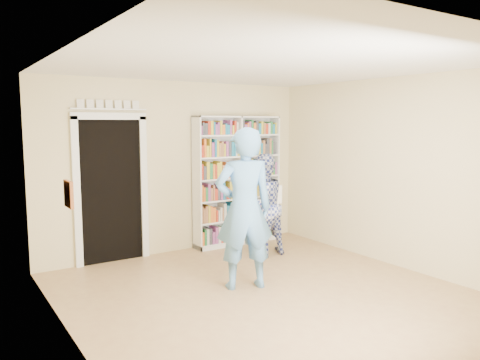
{
  "coord_description": "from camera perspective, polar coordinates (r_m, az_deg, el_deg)",
  "views": [
    {
      "loc": [
        -3.25,
        -4.23,
        2.05
      ],
      "look_at": [
        0.12,
        0.9,
        1.3
      ],
      "focal_mm": 35.0,
      "sensor_mm": 36.0,
      "label": 1
    }
  ],
  "objects": [
    {
      "name": "doorway",
      "position": [
        7.1,
        -15.43,
        -0.35
      ],
      "size": [
        1.1,
        0.08,
        2.43
      ],
      "color": "black",
      "rests_on": "floor"
    },
    {
      "name": "bookshelf",
      "position": [
        7.89,
        -0.34,
        -0.0
      ],
      "size": [
        1.57,
        0.3,
        2.16
      ],
      "rotation": [
        0.0,
        0.0,
        -0.19
      ],
      "color": "white",
      "rests_on": "floor"
    },
    {
      "name": "wall_left",
      "position": [
        4.4,
        -19.79,
        -2.63
      ],
      "size": [
        0.0,
        5.0,
        5.0
      ],
      "primitive_type": "plane",
      "rotation": [
        1.57,
        0.0,
        1.57
      ],
      "color": "beige",
      "rests_on": "floor"
    },
    {
      "name": "man_blue",
      "position": [
        5.77,
        0.51,
        -3.53
      ],
      "size": [
        0.84,
        0.68,
        2.0
      ],
      "primitive_type": "imported",
      "rotation": [
        0.0,
        0.0,
        2.82
      ],
      "color": "#5D96CE",
      "rests_on": "floor"
    },
    {
      "name": "wall_back",
      "position": [
        7.51,
        -7.51,
        1.54
      ],
      "size": [
        4.5,
        0.0,
        4.5
      ],
      "primitive_type": "plane",
      "rotation": [
        1.57,
        0.0,
        0.0
      ],
      "color": "beige",
      "rests_on": "floor"
    },
    {
      "name": "ceiling",
      "position": [
        5.37,
        4.3,
        13.87
      ],
      "size": [
        5.0,
        5.0,
        0.0
      ],
      "primitive_type": "plane",
      "rotation": [
        3.14,
        0.0,
        0.0
      ],
      "color": "white",
      "rests_on": "wall_back"
    },
    {
      "name": "man_plaid",
      "position": [
        7.22,
        2.75,
        -3.08
      ],
      "size": [
        0.82,
        0.66,
        1.59
      ],
      "primitive_type": "imported",
      "rotation": [
        0.0,
        0.0,
        3.22
      ],
      "color": "navy",
      "rests_on": "floor"
    },
    {
      "name": "floor",
      "position": [
        5.71,
        4.05,
        -14.1
      ],
      "size": [
        5.0,
        5.0,
        0.0
      ],
      "primitive_type": "plane",
      "color": "#A0734D",
      "rests_on": "ground"
    },
    {
      "name": "wall_art",
      "position": [
        4.59,
        -20.16,
        -1.63
      ],
      "size": [
        0.03,
        0.25,
        0.25
      ],
      "primitive_type": "cube",
      "color": "brown",
      "rests_on": "wall_left"
    },
    {
      "name": "paper_sheet",
      "position": [
        7.15,
        4.56,
        -1.82
      ],
      "size": [
        0.2,
        0.04,
        0.28
      ],
      "primitive_type": "cube",
      "rotation": [
        0.0,
        0.0,
        0.15
      ],
      "color": "white",
      "rests_on": "man_plaid"
    },
    {
      "name": "wall_right",
      "position": [
        6.97,
        19.02,
        0.81
      ],
      "size": [
        0.0,
        5.0,
        5.0
      ],
      "primitive_type": "plane",
      "rotation": [
        1.57,
        0.0,
        -1.57
      ],
      "color": "beige",
      "rests_on": "floor"
    }
  ]
}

